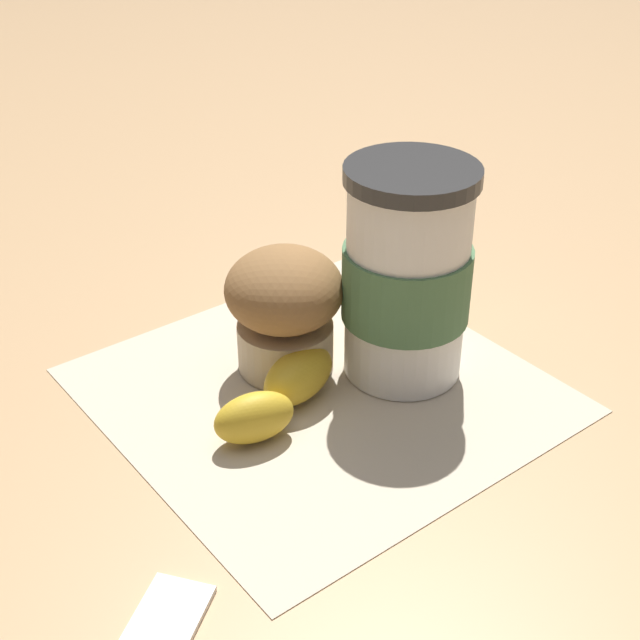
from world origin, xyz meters
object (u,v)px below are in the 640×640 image
object	(u,v)px
banana	(288,353)
coffee_cup	(407,275)
muffin	(285,306)
sugar_packet	(166,618)

from	to	relation	value
banana	coffee_cup	bearing A→B (deg)	132.44
coffee_cup	banana	size ratio (longest dim) A/B	0.86
coffee_cup	muffin	world-z (taller)	coffee_cup
coffee_cup	muffin	xyz separation A→B (m)	(0.05, -0.06, -0.02)
muffin	sugar_packet	bearing A→B (deg)	24.43
coffee_cup	sugar_packet	world-z (taller)	coffee_cup
coffee_cup	sugar_packet	distance (m)	0.26
coffee_cup	sugar_packet	size ratio (longest dim) A/B	2.91
coffee_cup	banana	xyz separation A→B (m)	(0.05, -0.06, -0.06)
banana	sugar_packet	size ratio (longest dim) A/B	3.37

